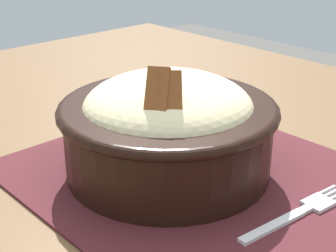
{
  "coord_description": "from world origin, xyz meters",
  "views": [
    {
      "loc": [
        0.32,
        -0.34,
        0.98
      ],
      "look_at": [
        -0.02,
        -0.02,
        0.78
      ],
      "focal_mm": 53.86,
      "sensor_mm": 36.0,
      "label": 1
    }
  ],
  "objects": [
    {
      "name": "placemat",
      "position": [
        0.02,
        -0.01,
        0.72
      ],
      "size": [
        0.39,
        0.32,
        0.0
      ],
      "primitive_type": "cube",
      "rotation": [
        0.0,
        0.0,
        0.01
      ],
      "color": "#47191E",
      "rests_on": "table"
    },
    {
      "name": "fork",
      "position": [
        0.12,
        0.01,
        0.73
      ],
      "size": [
        0.03,
        0.14,
        0.0
      ],
      "color": "silver",
      "rests_on": "placemat"
    },
    {
      "name": "table",
      "position": [
        0.0,
        0.0,
        0.66
      ],
      "size": [
        1.23,
        0.91,
        0.72
      ],
      "color": "brown",
      "rests_on": "ground_plane"
    },
    {
      "name": "bowl",
      "position": [
        -0.02,
        -0.02,
        0.78
      ],
      "size": [
        0.22,
        0.22,
        0.13
      ],
      "color": "black",
      "rests_on": "placemat"
    }
  ]
}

